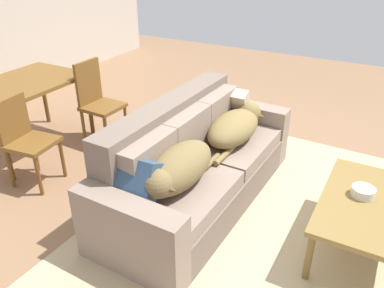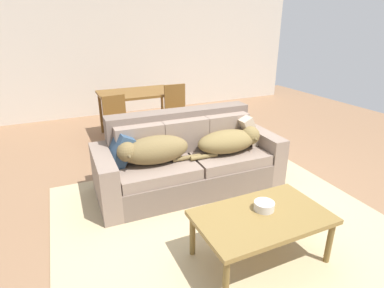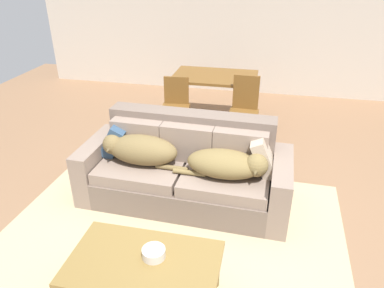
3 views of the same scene
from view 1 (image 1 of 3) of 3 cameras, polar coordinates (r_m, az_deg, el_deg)
The scene contains 12 objects.
ground_plane at distance 3.78m, azimuth 5.78°, elevation -6.74°, with size 10.00×10.00×0.00m, color #8B6648.
area_rug at distance 3.42m, azimuth 14.25°, elevation -11.82°, with size 3.24×2.98×0.01m, color tan.
couch at distance 3.48m, azimuth 0.30°, elevation -3.14°, with size 2.21×0.94×0.91m.
dog_on_left_cushion at distance 2.95m, azimuth -2.06°, elevation -3.61°, with size 0.93×0.38×0.31m.
dog_on_right_cushion at distance 3.68m, azimuth 6.40°, elevation 2.64°, with size 0.93×0.40×0.29m.
throw_pillow_by_left_arm at distance 2.81m, azimuth -8.77°, elevation -5.62°, with size 0.15×0.36×0.36m, color #314A65.
throw_pillow_by_right_arm at distance 4.01m, azimuth 5.55°, elevation 5.56°, with size 0.13×0.40×0.40m, color #BCA78F.
coffee_table at distance 3.17m, azimuth 24.23°, elevation -8.43°, with size 1.09×0.66×0.44m.
bowl_on_coffee_table at distance 3.18m, azimuth 23.60°, elevation -6.39°, with size 0.17×0.17×0.07m, color silver.
dining_table at distance 4.60m, azimuth -23.56°, elevation 7.30°, with size 1.27×0.85×0.78m.
dining_chair_near_left at distance 3.99m, azimuth -23.05°, elevation 0.93°, with size 0.45×0.45×0.85m.
dining_chair_near_right at distance 4.57m, azimuth -13.63°, elevation 6.34°, with size 0.41×0.41×0.94m.
Camera 1 is at (-2.89, -1.16, 2.15)m, focal length 36.70 mm.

